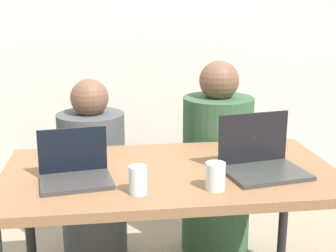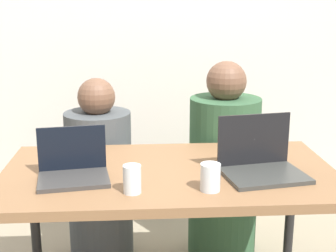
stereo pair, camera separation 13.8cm
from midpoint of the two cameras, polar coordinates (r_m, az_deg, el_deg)
name	(u,v)px [view 2 (the right image)]	position (r m, az deg, el deg)	size (l,w,h in m)	color
back_wall	(156,29)	(3.21, -0.18, 11.70)	(4.50, 0.10, 2.58)	silver
desk	(169,185)	(2.09, 2.05, -7.20)	(1.47, 0.79, 0.75)	#89603E
person_on_left	(100,180)	(2.72, -6.90, -6.61)	(0.39, 0.39, 1.07)	#474C4F
person_on_right	(223,171)	(2.76, 8.21, -5.49)	(0.50, 0.50, 1.15)	#335939
laptop_front_left	(73,168)	(1.98, -9.55, -5.12)	(0.31, 0.26, 0.21)	#3C3A39
laptop_front_right	(261,162)	(2.06, 13.13, -4.33)	(0.37, 0.31, 0.24)	#393A37
water_glass_left	(132,181)	(1.81, -2.21, -6.74)	(0.07, 0.07, 0.11)	white
water_glass_right	(210,179)	(1.85, 7.32, -6.45)	(0.08, 0.08, 0.11)	white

